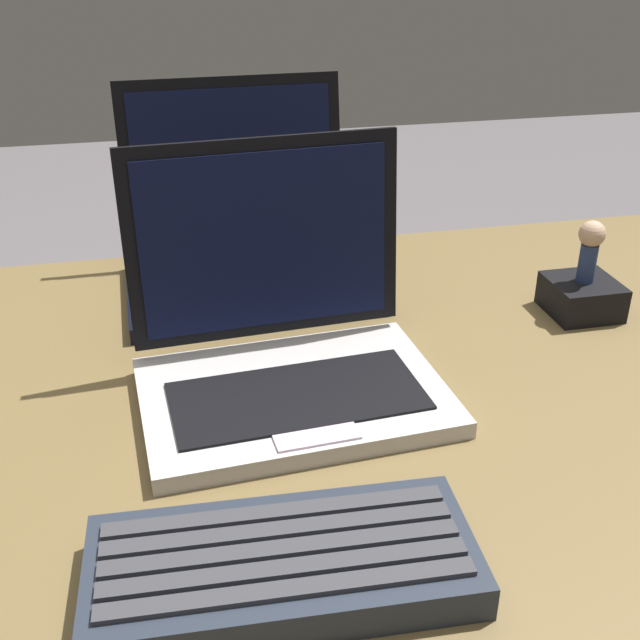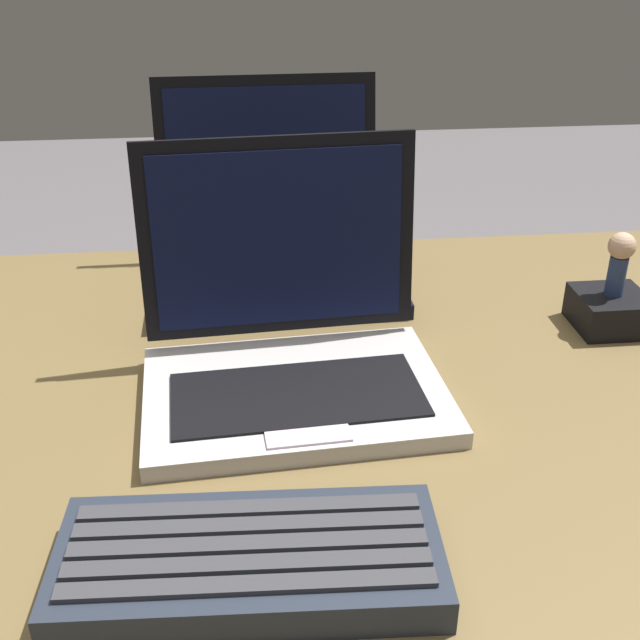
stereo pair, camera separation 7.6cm
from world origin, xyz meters
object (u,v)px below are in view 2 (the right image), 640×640
Objects in this scene: laptop_rear at (274,242)px; external_keyboard at (250,560)px; laptop_front at (290,343)px; figurine at (620,258)px; figurine_stand at (610,311)px.

laptop_rear is 1.10× the size of external_keyboard.
laptop_front is 0.41m from figurine.
figurine_stand is at bearing -25.58° from laptop_rear.
figurine is at bearing 39.20° from external_keyboard.
figurine_stand reaches higher than external_keyboard.
laptop_front reaches higher than figurine.
figurine_stand is at bearing -165.96° from figurine.
laptop_rear is 3.95× the size of figurine_stand.
laptop_rear is 0.56m from external_keyboard.
laptop_rear is 4.17× the size of figurine.
laptop_rear reaches higher than external_keyboard.
external_keyboard is at bearing -140.80° from figurine.
external_keyboard is (-0.05, -0.27, -0.03)m from laptop_front.
figurine_stand is (0.45, 0.36, 0.01)m from external_keyboard.
external_keyboard is at bearing -140.80° from figurine_stand.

